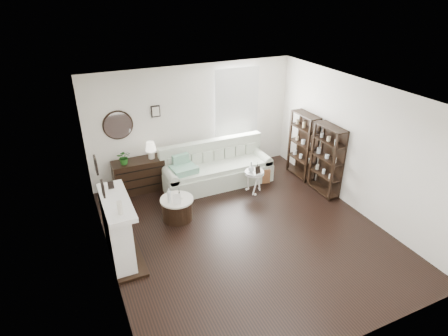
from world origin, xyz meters
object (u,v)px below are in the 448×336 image
sofa (216,170)px  drum_table (177,208)px  pedestal_table (254,173)px  dresser (139,176)px

sofa → drum_table: size_ratio=3.84×
sofa → pedestal_table: bearing=-52.2°
dresser → pedestal_table: size_ratio=2.12×
sofa → drum_table: 1.70m
pedestal_table → drum_table: bearing=-171.5°
drum_table → pedestal_table: size_ratio=1.26×
drum_table → pedestal_table: pedestal_table is taller
drum_table → pedestal_table: 1.96m
dresser → pedestal_table: dresser is taller
drum_table → dresser: bearing=106.3°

